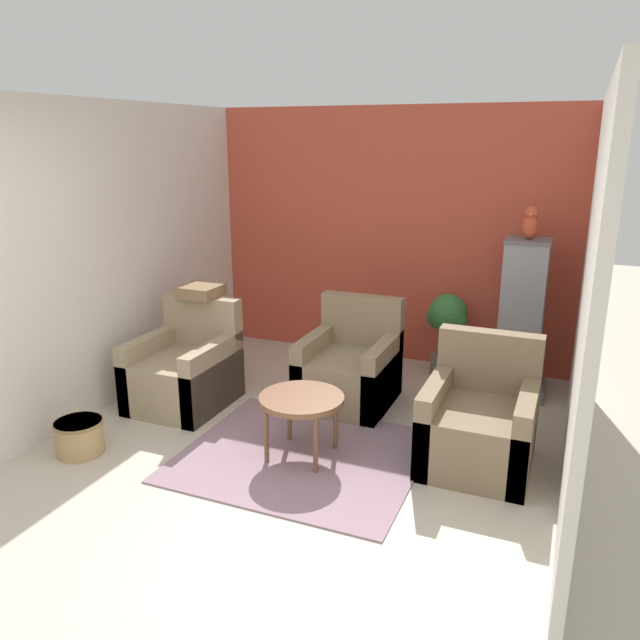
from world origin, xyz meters
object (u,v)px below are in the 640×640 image
parrot (531,224)px  potted_plant (447,325)px  armchair_left (185,372)px  armchair_middle (350,371)px  armchair_right (479,425)px  birdcage (521,321)px  coffee_table (302,403)px  wicker_basket (80,436)px

parrot → potted_plant: bearing=168.6°
armchair_left → armchair_middle: (1.31, 0.59, 0.00)m
armchair_left → armchair_right: (2.53, -0.06, 0.00)m
birdcage → parrot: size_ratio=4.88×
coffee_table → armchair_middle: armchair_middle is taller
birdcage → potted_plant: 0.72m
coffee_table → wicker_basket: bearing=-158.9°
armchair_middle → parrot: 2.00m
potted_plant → parrot: bearing=-11.4°
birdcage → potted_plant: (-0.69, 0.14, -0.16)m
armchair_left → armchair_right: bearing=-1.4°
coffee_table → wicker_basket: (-1.53, -0.59, -0.29)m
armchair_middle → wicker_basket: (-1.52, -1.65, -0.15)m
armchair_right → birdcage: bearing=85.6°
coffee_table → parrot: bearing=55.0°
coffee_table → wicker_basket: coffee_table is taller
coffee_table → parrot: (1.31, 1.88, 1.12)m
coffee_table → birdcage: 2.31m
armchair_middle → parrot: (1.33, 0.82, 1.25)m
coffee_table → armchair_left: (-1.33, 0.47, -0.13)m
parrot → wicker_basket: parrot is taller
potted_plant → armchair_right: bearing=-70.4°
armchair_left → armchair_middle: same height
armchair_right → birdcage: size_ratio=0.64×
parrot → potted_plant: size_ratio=0.35×
wicker_basket → armchair_middle: bearing=47.4°
armchair_left → wicker_basket: bearing=-101.1°
coffee_table → parrot: size_ratio=2.12×
armchair_middle → birdcage: 1.61m
armchair_right → parrot: bearing=85.6°
armchair_left → potted_plant: armchair_left is taller
armchair_middle → coffee_table: bearing=-89.2°
armchair_left → potted_plant: 2.50m
armchair_left → birdcage: 3.02m
coffee_table → armchair_middle: bearing=90.8°
birdcage → wicker_basket: bearing=-139.1°
coffee_table → parrot: parrot is taller
armchair_middle → wicker_basket: bearing=-132.6°
armchair_left → wicker_basket: armchair_left is taller
armchair_right → potted_plant: armchair_right is taller
armchair_middle → parrot: parrot is taller
coffee_table → birdcage: birdcage is taller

